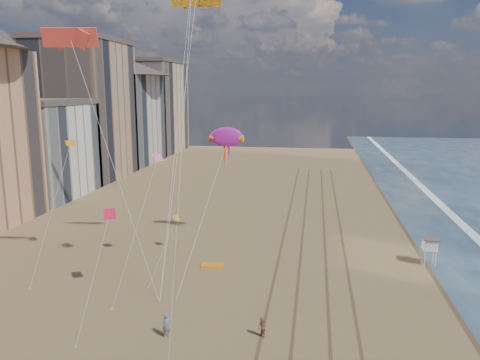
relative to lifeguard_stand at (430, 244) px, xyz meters
name	(u,v)px	position (x,y,z in m)	size (l,w,h in m)	color
wet_sand	(443,238)	(4.04, 10.06, -2.31)	(260.00, 260.00, 0.00)	#42301E
foam	(478,240)	(8.24, 10.06, -2.31)	(260.00, 260.00, 0.00)	white
tracks	(312,258)	(-12.41, 0.06, -2.30)	(7.68, 120.00, 0.01)	brown
buildings	(68,115)	(-60.69, 35.65, 11.24)	(34.72, 131.35, 29.00)	#C6B284
lifeguard_stand	(430,244)	(0.00, 0.00, 0.00)	(1.66, 1.66, 3.00)	silver
grounded_kite	(212,265)	(-23.01, -4.20, -2.18)	(2.25, 1.43, 0.26)	orange
show_kite	(227,137)	(-23.07, 4.73, 10.67)	(4.21, 9.20, 21.26)	#AC1A9F
kite_flyer_a	(167,325)	(-23.27, -18.95, -1.35)	(0.70, 0.46, 1.93)	slate
kite_flyer_b	(262,328)	(-16.07, -17.84, -1.49)	(0.80, 0.62, 1.64)	#99634E
small_kites	(138,138)	(-29.07, -8.63, 11.83)	(17.29, 15.37, 23.11)	red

